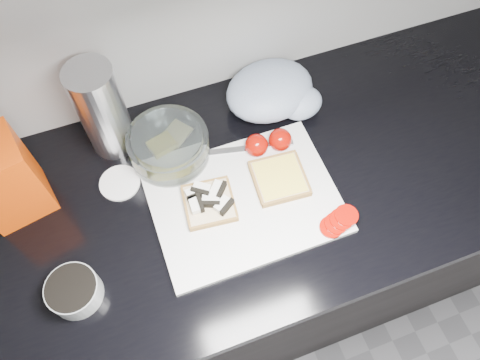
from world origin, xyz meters
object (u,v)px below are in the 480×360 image
Objects in this scene: bread_bag at (4,179)px; steel_canister at (102,111)px; glass_bowl at (169,147)px; cutting_board at (245,201)px.

bread_bag is 0.83× the size of steel_canister.
bread_bag is at bearing -179.82° from glass_bowl.
steel_canister reaches higher than glass_bowl.
glass_bowl is at bearing -11.41° from bread_bag.
cutting_board is at bearing -55.51° from glass_bowl.
steel_canister is (-0.23, 0.25, 0.11)m from cutting_board.
steel_canister is at bearing 144.10° from glass_bowl.
cutting_board is at bearing -32.12° from bread_bag.
bread_bag is at bearing 159.47° from cutting_board.
cutting_board is 1.65× the size of steel_canister.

